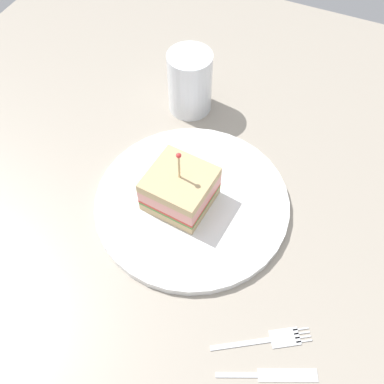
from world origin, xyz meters
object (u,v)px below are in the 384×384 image
(drink_glass, at_px, (190,85))
(knife, at_px, (272,375))
(sandwich_half_center, at_px, (180,189))
(fork, at_px, (273,339))
(plate, at_px, (192,202))

(drink_glass, xyz_separation_m, knife, (-0.27, 0.36, -0.05))
(sandwich_half_center, height_order, knife, sandwich_half_center)
(sandwich_half_center, xyz_separation_m, fork, (-0.19, 0.13, -0.04))
(plate, xyz_separation_m, fork, (-0.17, 0.14, -0.00))
(sandwich_half_center, height_order, drink_glass, sandwich_half_center)
(fork, bearing_deg, drink_glass, -51.58)
(fork, bearing_deg, sandwich_half_center, -35.41)
(plate, distance_m, knife, 0.26)
(plate, bearing_deg, knife, 135.67)
(fork, xyz_separation_m, knife, (-0.01, 0.04, 0.00))
(plate, relative_size, sandwich_half_center, 2.69)
(sandwich_half_center, height_order, fork, sandwich_half_center)
(plate, height_order, drink_glass, drink_glass)
(fork, distance_m, knife, 0.04)
(sandwich_half_center, xyz_separation_m, drink_glass, (0.07, -0.19, 0.01))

